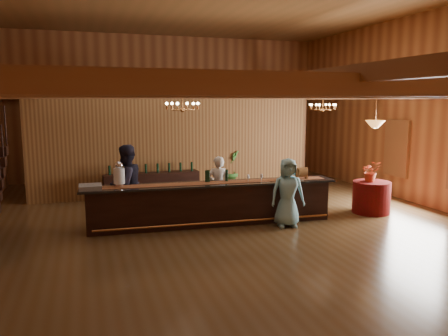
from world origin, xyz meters
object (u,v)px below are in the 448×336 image
object	(u,v)px
raffle_drum	(302,172)
staff_second	(126,185)
beverage_dispenser	(119,175)
bartender	(218,186)
pendant_lamp	(375,124)
round_table	(371,197)
backbar_shelf	(152,186)
tasting_bar	(212,203)
floor_plant	(232,170)
chandelier_left	(182,106)
guest	(288,193)
chandelier_right	(323,107)

from	to	relation	value
raffle_drum	staff_second	distance (m)	4.40
raffle_drum	staff_second	bearing A→B (deg)	168.01
beverage_dispenser	bartender	distance (m)	2.66
pendant_lamp	round_table	bearing A→B (deg)	0.00
staff_second	backbar_shelf	bearing A→B (deg)	-151.32
tasting_bar	backbar_shelf	distance (m)	3.42
staff_second	floor_plant	xyz separation A→B (m)	(3.81, 3.11, -0.29)
backbar_shelf	chandelier_left	world-z (taller)	chandelier_left
bartender	guest	world-z (taller)	guest
raffle_drum	bartender	bearing A→B (deg)	154.89
tasting_bar	round_table	world-z (taller)	tasting_bar
raffle_drum	bartender	world-z (taller)	bartender
raffle_drum	chandelier_left	distance (m)	3.43
bartender	pendant_lamp	bearing A→B (deg)	-179.48
pendant_lamp	chandelier_right	bearing A→B (deg)	102.52
bartender	backbar_shelf	bearing A→B (deg)	-48.36
beverage_dispenser	round_table	size ratio (longest dim) A/B	0.60
floor_plant	beverage_dispenser	bearing A→B (deg)	-137.71
beverage_dispenser	chandelier_left	world-z (taller)	chandelier_left
tasting_bar	staff_second	xyz separation A→B (m)	(-1.99, 0.72, 0.45)
bartender	staff_second	world-z (taller)	staff_second
chandelier_right	staff_second	bearing A→B (deg)	-170.41
beverage_dispenser	raffle_drum	distance (m)	4.51
chandelier_right	round_table	bearing A→B (deg)	-77.48
pendant_lamp	tasting_bar	bearing A→B (deg)	177.02
pendant_lamp	bartender	bearing A→B (deg)	166.83
guest	backbar_shelf	bearing A→B (deg)	135.20
tasting_bar	chandelier_right	bearing A→B (deg)	27.04
chandelier_right	staff_second	xyz separation A→B (m)	(-5.97, -1.01, -1.86)
tasting_bar	staff_second	distance (m)	2.16
backbar_shelf	pendant_lamp	distance (m)	6.73
round_table	guest	distance (m)	2.81
staff_second	floor_plant	distance (m)	4.93
raffle_drum	guest	bearing A→B (deg)	-140.56
raffle_drum	round_table	world-z (taller)	raffle_drum
backbar_shelf	bartender	distance (m)	2.92
chandelier_left	backbar_shelf	bearing A→B (deg)	96.82
bartender	staff_second	bearing A→B (deg)	13.57
backbar_shelf	bartender	xyz separation A→B (m)	(1.36, -2.55, 0.39)
backbar_shelf	staff_second	xyz separation A→B (m)	(-1.01, -2.55, 0.57)
chandelier_right	floor_plant	distance (m)	3.70
beverage_dispenser	pendant_lamp	bearing A→B (deg)	-3.61
round_table	bartender	world-z (taller)	bartender
chandelier_right	guest	distance (m)	3.91
backbar_shelf	guest	bearing A→B (deg)	-58.87
beverage_dispenser	backbar_shelf	world-z (taller)	beverage_dispenser
round_table	staff_second	bearing A→B (deg)	171.55
raffle_drum	chandelier_left	size ratio (longest dim) A/B	0.42
round_table	staff_second	size ratio (longest dim) A/B	0.51
staff_second	guest	distance (m)	3.94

